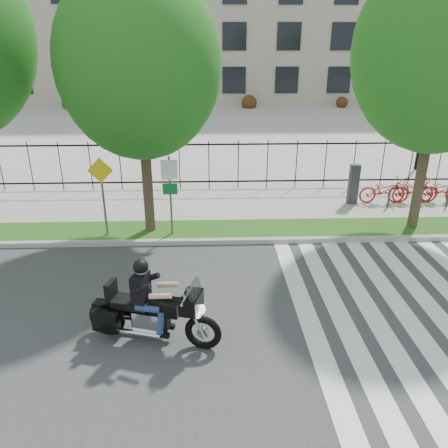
{
  "coord_description": "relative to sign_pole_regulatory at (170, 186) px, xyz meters",
  "views": [
    {
      "loc": [
        -0.01,
        -8.19,
        5.78
      ],
      "look_at": [
        0.39,
        3.0,
        1.11
      ],
      "focal_mm": 35.0,
      "sensor_mm": 36.0,
      "label": 1
    }
  ],
  "objects": [
    {
      "name": "ground",
      "position": [
        1.2,
        -4.58,
        -1.74
      ],
      "size": [
        120.0,
        120.0,
        0.0
      ],
      "primitive_type": "plane",
      "color": "#343436",
      "rests_on": "ground"
    },
    {
      "name": "curb",
      "position": [
        1.2,
        -0.48,
        -1.66
      ],
      "size": [
        60.0,
        0.2,
        0.15
      ],
      "primitive_type": "cube",
      "color": "#9B9992",
      "rests_on": "ground"
    },
    {
      "name": "grass_verge",
      "position": [
        1.2,
        0.37,
        -1.66
      ],
      "size": [
        60.0,
        1.5,
        0.15
      ],
      "primitive_type": "cube",
      "color": "#215014",
      "rests_on": "ground"
    },
    {
      "name": "sidewalk",
      "position": [
        1.2,
        2.87,
        -1.66
      ],
      "size": [
        60.0,
        3.5,
        0.15
      ],
      "primitive_type": "cube",
      "color": "gray",
      "rests_on": "ground"
    },
    {
      "name": "plaza",
      "position": [
        1.2,
        20.42,
        -1.69
      ],
      "size": [
        80.0,
        34.0,
        0.1
      ],
      "primitive_type": "cube",
      "color": "gray",
      "rests_on": "ground"
    },
    {
      "name": "crosswalk_stripes",
      "position": [
        6.02,
        -4.58,
        -1.73
      ],
      "size": [
        5.7,
        8.0,
        0.01
      ],
      "primitive_type": null,
      "color": "silver",
      "rests_on": "ground"
    },
    {
      "name": "iron_fence",
      "position": [
        1.2,
        4.62,
        -0.59
      ],
      "size": [
        30.0,
        0.06,
        2.0
      ],
      "primitive_type": null,
      "color": "black",
      "rests_on": "sidewalk"
    },
    {
      "name": "office_building",
      "position": [
        1.2,
        40.34,
        8.23
      ],
      "size": [
        60.0,
        21.9,
        20.15
      ],
      "color": "gray",
      "rests_on": "ground"
    },
    {
      "name": "lamp_post_right",
      "position": [
        11.2,
        7.42,
        1.47
      ],
      "size": [
        1.06,
        0.7,
        4.25
      ],
      "color": "black",
      "rests_on": "ground"
    },
    {
      "name": "street_tree_1",
      "position": [
        -0.73,
        0.37,
        3.46
      ],
      "size": [
        4.68,
        4.68,
        7.75
      ],
      "color": "#3D3021",
      "rests_on": "grass_verge"
    },
    {
      "name": "street_tree_2",
      "position": [
        7.92,
        0.37,
        3.83
      ],
      "size": [
        5.12,
        5.12,
        8.37
      ],
      "color": "#3D3021",
      "rests_on": "grass_verge"
    },
    {
      "name": "sign_pole_regulatory",
      "position": [
        0.0,
        0.0,
        0.0
      ],
      "size": [
        0.5,
        0.09,
        2.5
      ],
      "color": "#59595B",
      "rests_on": "grass_verge"
    },
    {
      "name": "sign_pole_warning",
      "position": [
        -2.06,
        0.0,
        0.0
      ],
      "size": [
        0.78,
        0.09,
        2.49
      ],
      "color": "#59595B",
      "rests_on": "grass_verge"
    },
    {
      "name": "motorcycle_rider",
      "position": [
        -0.02,
        -5.19,
        -0.99
      ],
      "size": [
        2.85,
        1.3,
        2.25
      ],
      "color": "black",
      "rests_on": "ground"
    }
  ]
}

